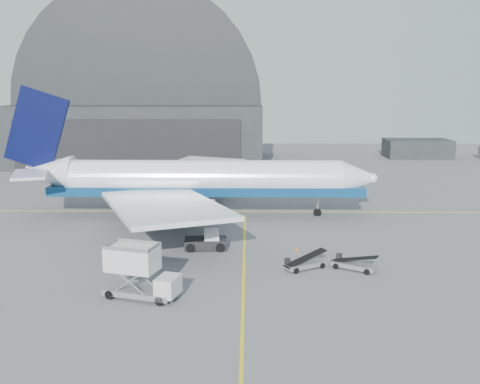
{
  "coord_description": "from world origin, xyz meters",
  "views": [
    {
      "loc": [
        0.34,
        -46.78,
        16.14
      ],
      "look_at": [
        -0.52,
        10.52,
        4.5
      ],
      "focal_mm": 40.0,
      "sensor_mm": 36.0,
      "label": 1
    }
  ],
  "objects_px": {
    "belt_loader_b": "(353,264)",
    "belt_loader_a": "(305,264)",
    "pushback_tug": "(207,242)",
    "catering_truck": "(139,273)",
    "airliner": "(192,180)"
  },
  "relations": [
    {
      "from": "pushback_tug",
      "to": "belt_loader_a",
      "type": "distance_m",
      "value": 10.82
    },
    {
      "from": "airliner",
      "to": "belt_loader_a",
      "type": "height_order",
      "value": "airliner"
    },
    {
      "from": "belt_loader_b",
      "to": "belt_loader_a",
      "type": "bearing_deg",
      "value": -151.0
    },
    {
      "from": "belt_loader_a",
      "to": "belt_loader_b",
      "type": "bearing_deg",
      "value": -30.83
    },
    {
      "from": "catering_truck",
      "to": "airliner",
      "type": "bearing_deg",
      "value": 103.18
    },
    {
      "from": "pushback_tug",
      "to": "belt_loader_a",
      "type": "xyz_separation_m",
      "value": [
        9.13,
        -5.8,
        -0.24
      ]
    },
    {
      "from": "pushback_tug",
      "to": "belt_loader_b",
      "type": "height_order",
      "value": "pushback_tug"
    },
    {
      "from": "catering_truck",
      "to": "belt_loader_a",
      "type": "height_order",
      "value": "catering_truck"
    },
    {
      "from": "catering_truck",
      "to": "belt_loader_b",
      "type": "xyz_separation_m",
      "value": [
        17.65,
        6.55,
        -1.53
      ]
    },
    {
      "from": "airliner",
      "to": "pushback_tug",
      "type": "distance_m",
      "value": 14.48
    },
    {
      "from": "catering_truck",
      "to": "pushback_tug",
      "type": "distance_m",
      "value": 13.24
    },
    {
      "from": "catering_truck",
      "to": "pushback_tug",
      "type": "height_order",
      "value": "catering_truck"
    },
    {
      "from": "airliner",
      "to": "belt_loader_b",
      "type": "distance_m",
      "value": 25.82
    },
    {
      "from": "pushback_tug",
      "to": "belt_loader_b",
      "type": "bearing_deg",
      "value": -27.3
    },
    {
      "from": "airliner",
      "to": "belt_loader_b",
      "type": "xyz_separation_m",
      "value": [
        16.31,
        -19.61,
        -4.01
      ]
    }
  ]
}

